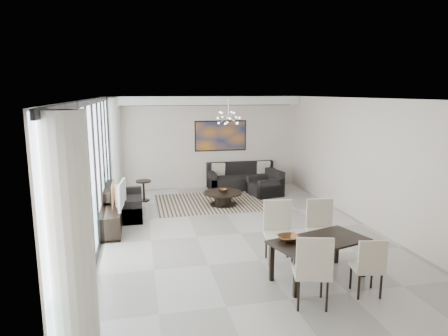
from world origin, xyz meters
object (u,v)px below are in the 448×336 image
object	(u,v)px
sofa_main	(242,180)
dining_table	(319,245)
tv_console	(111,219)
television	(117,195)
coffee_table	(223,198)

from	to	relation	value
sofa_main	dining_table	xyz separation A→B (m)	(-0.42, -6.40, 0.31)
sofa_main	tv_console	size ratio (longest dim) A/B	1.35
television	dining_table	world-z (taller)	television
tv_console	dining_table	bearing A→B (deg)	-42.30
sofa_main	tv_console	xyz separation A→B (m)	(-3.89, -3.24, -0.02)
television	dining_table	size ratio (longest dim) A/B	0.56
coffee_table	sofa_main	xyz separation A→B (m)	(1.03, 1.80, 0.07)
dining_table	sofa_main	bearing A→B (deg)	86.27
coffee_table	television	bearing A→B (deg)	-152.26
dining_table	coffee_table	bearing A→B (deg)	97.58
tv_console	coffee_table	bearing A→B (deg)	26.65
sofa_main	dining_table	distance (m)	6.42
tv_console	television	world-z (taller)	television
coffee_table	dining_table	bearing A→B (deg)	-82.42
coffee_table	tv_console	size ratio (longest dim) A/B	0.64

